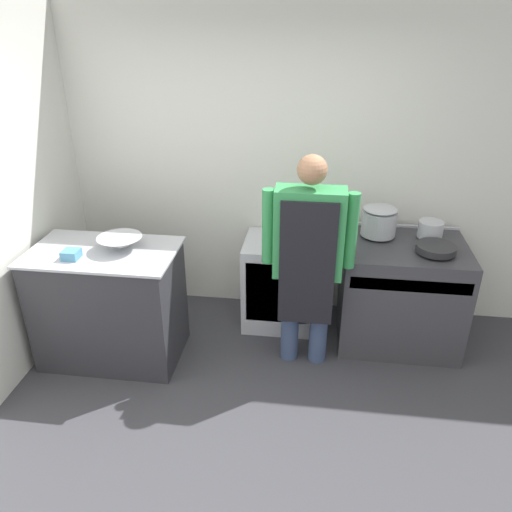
# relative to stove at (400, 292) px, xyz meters

# --- Properties ---
(ground_plane) EXTENTS (14.00, 14.00, 0.00)m
(ground_plane) POSITION_rel_stove_xyz_m (-1.18, -1.53, -0.44)
(ground_plane) COLOR #38383D
(wall_back) EXTENTS (8.00, 0.05, 2.70)m
(wall_back) POSITION_rel_stove_xyz_m (-1.18, 0.46, 0.91)
(wall_back) COLOR silver
(wall_back) RESTS_ON ground_plane
(wall_left) EXTENTS (0.05, 8.00, 2.70)m
(wall_left) POSITION_rel_stove_xyz_m (-2.92, -0.53, 0.91)
(wall_left) COLOR silver
(wall_left) RESTS_ON ground_plane
(prep_counter) EXTENTS (1.11, 0.67, 0.94)m
(prep_counter) POSITION_rel_stove_xyz_m (-2.29, -0.54, 0.03)
(prep_counter) COLOR #2D2D33
(prep_counter) RESTS_ON ground_plane
(stove) EXTENTS (0.97, 0.77, 0.90)m
(stove) POSITION_rel_stove_xyz_m (0.00, 0.00, 0.00)
(stove) COLOR #38383D
(stove) RESTS_ON ground_plane
(fridge_unit) EXTENTS (0.61, 0.56, 0.79)m
(fridge_unit) POSITION_rel_stove_xyz_m (-1.02, 0.13, -0.05)
(fridge_unit) COLOR silver
(fridge_unit) RESTS_ON ground_plane
(person_cook) EXTENTS (0.68, 0.24, 1.68)m
(person_cook) POSITION_rel_stove_xyz_m (-0.77, -0.41, 0.52)
(person_cook) COLOR #38476B
(person_cook) RESTS_ON ground_plane
(mixing_bowl) EXTENTS (0.33, 0.33, 0.10)m
(mixing_bowl) POSITION_rel_stove_xyz_m (-2.16, -0.50, 0.55)
(mixing_bowl) COLOR #B2B5BC
(mixing_bowl) RESTS_ON prep_counter
(plastic_tub) EXTENTS (0.12, 0.12, 0.07)m
(plastic_tub) POSITION_rel_stove_xyz_m (-2.46, -0.69, 0.53)
(plastic_tub) COLOR teal
(plastic_tub) RESTS_ON prep_counter
(stock_pot) EXTENTS (0.28, 0.28, 0.25)m
(stock_pot) POSITION_rel_stove_xyz_m (-0.22, 0.14, 0.58)
(stock_pot) COLOR #B2B5BC
(stock_pot) RESTS_ON stove
(saute_pan) EXTENTS (0.30, 0.30, 0.05)m
(saute_pan) POSITION_rel_stove_xyz_m (0.19, -0.13, 0.48)
(saute_pan) COLOR #262628
(saute_pan) RESTS_ON stove
(sauce_pot) EXTENTS (0.20, 0.20, 0.14)m
(sauce_pot) POSITION_rel_stove_xyz_m (0.19, 0.14, 0.52)
(sauce_pot) COLOR #B2B5BC
(sauce_pot) RESTS_ON stove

